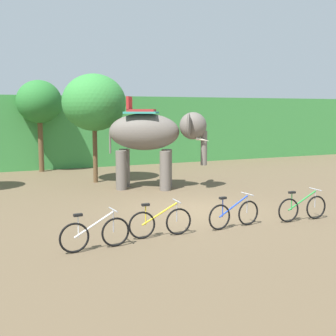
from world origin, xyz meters
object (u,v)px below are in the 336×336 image
tree_left (39,102)px  bike_white (95,234)px  bike_green (302,208)px  tree_far_right (94,103)px  elephant (152,135)px  bike_blue (234,214)px  bike_yellow (160,222)px

tree_left → bike_white: 14.27m
bike_white → bike_green: 6.25m
tree_far_right → elephant: tree_far_right is taller
tree_left → bike_blue: tree_left is taller
tree_far_right → bike_yellow: size_ratio=2.81×
tree_left → elephant: 7.97m
bike_white → bike_blue: (4.00, 0.33, 0.00)m
bike_green → tree_far_right: bearing=112.5°
bike_white → bike_green: same height
tree_left → bike_white: (-0.69, -13.88, -3.24)m
tree_far_right → bike_green: tree_far_right is taller
bike_white → bike_green: bearing=1.5°
bike_blue → tree_left: bearing=103.7°
tree_left → bike_yellow: tree_left is taller
bike_white → tree_left: bearing=87.2°
tree_left → bike_blue: (3.31, -13.55, -3.24)m
tree_left → bike_blue: bearing=-76.3°
bike_white → bike_blue: same height
bike_yellow → bike_blue: size_ratio=1.00×
elephant → bike_green: (2.05, -6.70, -1.82)m
tree_left → bike_yellow: 13.97m
tree_far_right → bike_yellow: tree_far_right is taller
tree_left → bike_green: bearing=-68.0°
elephant → bike_blue: elephant is taller
bike_yellow → tree_left: bearing=94.6°
bike_blue → bike_green: bearing=-4.3°
tree_far_right → bike_blue: 9.69m
tree_far_right → bike_white: 10.16m
elephant → bike_blue: (-0.20, -6.53, -1.82)m
tree_left → bike_green: tree_left is taller
bike_green → bike_white: bearing=-178.5°
elephant → tree_far_right: bearing=125.3°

